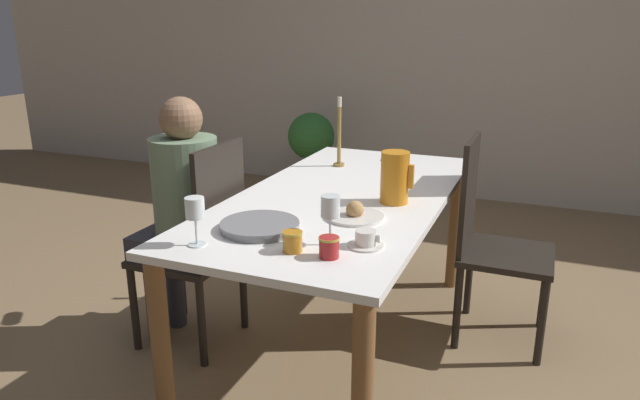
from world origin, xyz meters
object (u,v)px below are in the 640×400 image
person_seated (181,202)px  red_pitcher (395,177)px  chair_opposite (491,238)px  jam_jar_red (292,241)px  potted_plant (311,145)px  chair_person_side (201,243)px  wine_glass_juice (195,211)px  jam_jar_amber (329,246)px  candlestick_tall (339,139)px  serving_tray (260,226)px  teacup_near_person (366,240)px  wine_glass_water (330,209)px  bread_plate (355,214)px

person_seated → red_pitcher: bearing=-79.3°
chair_opposite → jam_jar_red: size_ratio=13.96×
person_seated → potted_plant: person_seated is taller
chair_person_side → jam_jar_red: (0.69, -0.47, 0.28)m
red_pitcher → wine_glass_juice: 0.88m
red_pitcher → potted_plant: (-1.35, 2.27, -0.41)m
jam_jar_amber → potted_plant: size_ratio=0.09×
person_seated → jam_jar_red: bearing=-121.1°
red_pitcher → jam_jar_red: red_pitcher is taller
candlestick_tall → red_pitcher: bearing=-49.6°
red_pitcher → serving_tray: bearing=-125.7°
teacup_near_person → chair_person_side: bearing=159.5°
wine_glass_water → jam_jar_red: size_ratio=2.50×
wine_glass_water → jam_jar_amber: 0.14m
chair_opposite → wine_glass_water: size_ratio=5.59×
jam_jar_amber → candlestick_tall: size_ratio=0.19×
person_seated → jam_jar_amber: size_ratio=16.79×
chair_person_side → chair_opposite: size_ratio=1.00×
chair_opposite → jam_jar_amber: (-0.41, -1.05, 0.28)m
person_seated → teacup_near_person: (0.99, -0.34, 0.08)m
potted_plant → candlestick_tall: bearing=-62.6°
red_pitcher → wine_glass_water: 0.55m
wine_glass_water → candlestick_tall: 1.13m
wine_glass_water → jam_jar_amber: (0.04, -0.10, -0.09)m
chair_person_side → person_seated: (-0.09, 0.00, 0.19)m
wine_glass_water → red_pitcher: bearing=82.2°
teacup_near_person → wine_glass_juice: bearing=-158.9°
wine_glass_juice → bread_plate: wine_glass_juice is taller
chair_opposite → red_pitcher: bearing=-43.3°
chair_person_side → potted_plant: 2.50m
person_seated → wine_glass_juice: 0.73m
wine_glass_water → person_seated: bearing=157.2°
wine_glass_water → bread_plate: 0.32m
wine_glass_water → candlestick_tall: (-0.37, 1.07, 0.02)m
chair_opposite → wine_glass_juice: 1.47m
wine_glass_water → teacup_near_person: (0.12, 0.03, -0.10)m
chair_person_side → wine_glass_water: chair_person_side is taller
candlestick_tall → chair_person_side: bearing=-120.8°
chair_opposite → serving_tray: 1.20m
serving_tray → candlestick_tall: candlestick_tall is taller
jam_jar_amber → candlestick_tall: bearing=109.0°
jam_jar_red → candlestick_tall: (-0.27, 1.17, 0.11)m
serving_tray → jam_jar_red: 0.25m
person_seated → serving_tray: person_seated is taller
teacup_near_person → candlestick_tall: size_ratio=0.34×
serving_tray → jam_jar_amber: bearing=-23.6°
chair_person_side → serving_tray: bearing=-123.8°
wine_glass_juice → chair_person_side: bearing=123.8°
wine_glass_water → teacup_near_person: bearing=14.7°
chair_person_side → bread_plate: chair_person_side is taller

